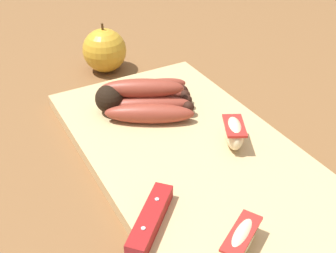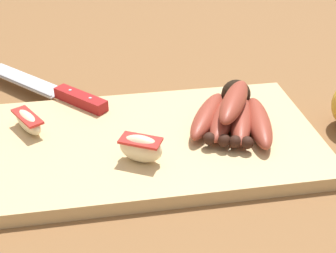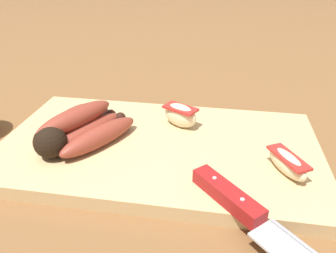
{
  "view_description": "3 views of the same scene",
  "coord_description": "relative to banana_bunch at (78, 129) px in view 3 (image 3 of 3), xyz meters",
  "views": [
    {
      "loc": [
        -0.38,
        0.26,
        0.38
      ],
      "look_at": [
        0.03,
        0.04,
        0.06
      ],
      "focal_mm": 44.76,
      "sensor_mm": 36.0,
      "label": 1
    },
    {
      "loc": [
        -0.06,
        -0.54,
        0.38
      ],
      "look_at": [
        0.03,
        -0.01,
        0.05
      ],
      "focal_mm": 49.78,
      "sensor_mm": 36.0,
      "label": 2
    },
    {
      "loc": [
        -0.07,
        0.42,
        0.28
      ],
      "look_at": [
        0.01,
        -0.02,
        0.03
      ],
      "focal_mm": 35.07,
      "sensor_mm": 36.0,
      "label": 3
    }
  ],
  "objects": [
    {
      "name": "ground_plane",
      "position": [
        -0.14,
        -0.02,
        -0.04
      ],
      "size": [
        6.0,
        6.0,
        0.0
      ],
      "primitive_type": "plane",
      "color": "brown"
    },
    {
      "name": "cutting_board",
      "position": [
        -0.12,
        -0.01,
        -0.03
      ],
      "size": [
        0.47,
        0.27,
        0.02
      ],
      "primitive_type": "cube",
      "color": "tan",
      "rests_on": "ground_plane"
    },
    {
      "name": "banana_bunch",
      "position": [
        0.0,
        0.0,
        0.0
      ],
      "size": [
        0.14,
        0.16,
        0.05
      ],
      "color": "black",
      "rests_on": "cutting_board"
    },
    {
      "name": "chefs_knife",
      "position": [
        -0.25,
        0.13,
        -0.01
      ],
      "size": [
        0.21,
        0.22,
        0.02
      ],
      "color": "silver",
      "rests_on": "cutting_board"
    },
    {
      "name": "apple_wedge_near",
      "position": [
        -0.3,
        0.03,
        -0.0
      ],
      "size": [
        0.05,
        0.07,
        0.03
      ],
      "color": "beige",
      "rests_on": "cutting_board"
    },
    {
      "name": "apple_wedge_middle",
      "position": [
        -0.14,
        -0.07,
        0.0
      ],
      "size": [
        0.06,
        0.05,
        0.04
      ],
      "color": "beige",
      "rests_on": "cutting_board"
    }
  ]
}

